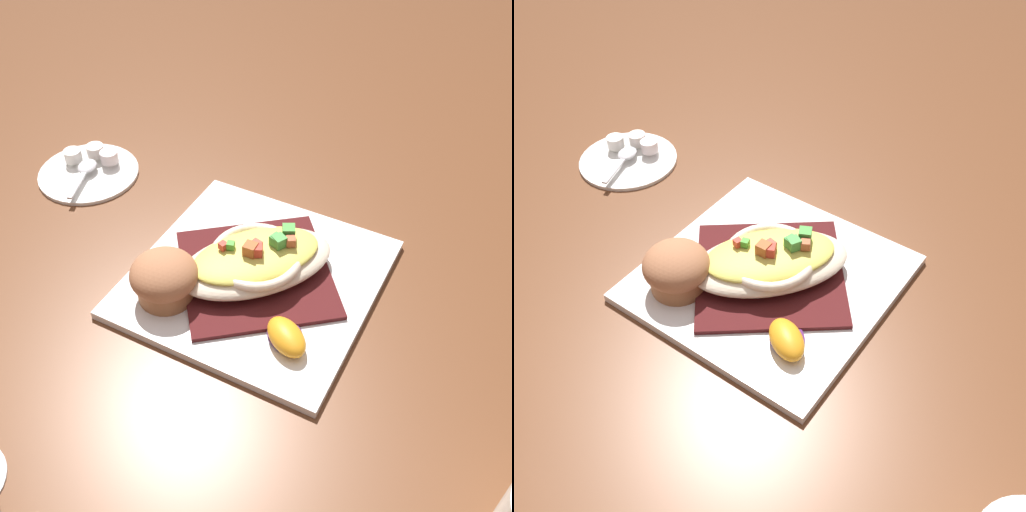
# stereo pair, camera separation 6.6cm
# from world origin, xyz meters

# --- Properties ---
(ground_plane) EXTENTS (2.60, 2.60, 0.00)m
(ground_plane) POSITION_xyz_m (0.00, 0.00, 0.00)
(ground_plane) COLOR brown
(square_plate) EXTENTS (0.31, 0.31, 0.01)m
(square_plate) POSITION_xyz_m (0.00, 0.00, 0.01)
(square_plate) COLOR white
(square_plate) RESTS_ON ground_plane
(folded_napkin) EXTENTS (0.23, 0.23, 0.01)m
(folded_napkin) POSITION_xyz_m (0.00, 0.00, 0.01)
(folded_napkin) COLOR #471617
(folded_napkin) RESTS_ON square_plate
(gratin_dish) EXTENTS (0.17, 0.20, 0.05)m
(gratin_dish) POSITION_xyz_m (-0.00, -0.00, 0.03)
(gratin_dish) COLOR beige
(gratin_dish) RESTS_ON folded_napkin
(muffin) EXTENTS (0.07, 0.07, 0.05)m
(muffin) POSITION_xyz_m (0.05, 0.09, 0.04)
(muffin) COLOR #A2663F
(muffin) RESTS_ON square_plate
(orange_garnish) EXTENTS (0.07, 0.06, 0.02)m
(orange_garnish) POSITION_xyz_m (-0.09, 0.05, 0.02)
(orange_garnish) COLOR #582662
(orange_garnish) RESTS_ON square_plate
(creamer_saucer) EXTENTS (0.14, 0.14, 0.01)m
(creamer_saucer) POSITION_xyz_m (0.31, -0.00, 0.00)
(creamer_saucer) COLOR white
(creamer_saucer) RESTS_ON ground_plane
(spoon) EXTENTS (0.06, 0.08, 0.01)m
(spoon) POSITION_xyz_m (0.30, 0.00, 0.01)
(spoon) COLOR silver
(spoon) RESTS_ON creamer_saucer
(creamer_cup_0) EXTENTS (0.02, 0.02, 0.02)m
(creamer_cup_0) POSITION_xyz_m (0.30, -0.03, 0.02)
(creamer_cup_0) COLOR white
(creamer_cup_0) RESTS_ON creamer_saucer
(creamer_cup_1) EXTENTS (0.02, 0.02, 0.02)m
(creamer_cup_1) POSITION_xyz_m (0.32, -0.03, 0.02)
(creamer_cup_1) COLOR white
(creamer_cup_1) RESTS_ON creamer_saucer
(creamer_cup_2) EXTENTS (0.02, 0.02, 0.02)m
(creamer_cup_2) POSITION_xyz_m (0.34, -0.00, 0.02)
(creamer_cup_2) COLOR white
(creamer_cup_2) RESTS_ON creamer_saucer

